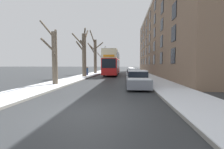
% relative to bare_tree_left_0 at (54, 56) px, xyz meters
% --- Properties ---
extents(ground_plane, '(320.00, 320.00, 0.00)m').
position_rel_bare_tree_left_0_xyz_m(ground_plane, '(5.07, -7.79, -2.85)').
color(ground_plane, '#303335').
extents(sidewalk_left, '(3.01, 130.00, 0.16)m').
position_rel_bare_tree_left_0_xyz_m(sidewalk_left, '(-0.17, 45.21, -2.77)').
color(sidewalk_left, gray).
rests_on(sidewalk_left, ground).
extents(sidewalk_right, '(3.01, 130.00, 0.16)m').
position_rel_bare_tree_left_0_xyz_m(sidewalk_right, '(10.31, 45.21, -2.77)').
color(sidewalk_right, gray).
rests_on(sidewalk_right, ground).
extents(terrace_facade_right, '(9.10, 42.62, 14.67)m').
position_rel_bare_tree_left_0_xyz_m(terrace_facade_right, '(16.31, 19.08, 4.49)').
color(terrace_facade_right, '#7A604C').
rests_on(terrace_facade_right, ground).
extents(bare_tree_left_0, '(3.54, 3.80, 6.59)m').
position_rel_bare_tree_left_0_xyz_m(bare_tree_left_0, '(0.00, 0.00, 0.00)').
color(bare_tree_left_0, brown).
rests_on(bare_tree_left_0, ground).
extents(bare_tree_left_1, '(2.87, 3.24, 7.81)m').
position_rel_bare_tree_left_0_xyz_m(bare_tree_left_1, '(0.18, 9.54, 0.99)').
color(bare_tree_left_1, brown).
rests_on(bare_tree_left_1, ground).
extents(bare_tree_left_2, '(3.28, 1.89, 9.35)m').
position_rel_bare_tree_left_0_xyz_m(bare_tree_left_2, '(0.01, 19.10, 1.28)').
color(bare_tree_left_2, brown).
rests_on(bare_tree_left_2, ground).
extents(bare_tree_left_3, '(3.06, 3.12, 7.13)m').
position_rel_bare_tree_left_0_xyz_m(bare_tree_left_3, '(0.21, 28.65, 0.30)').
color(bare_tree_left_3, brown).
rests_on(bare_tree_left_3, ground).
extents(double_decker_bus, '(2.49, 10.84, 4.57)m').
position_rel_bare_tree_left_0_xyz_m(double_decker_bus, '(4.14, 14.87, -0.27)').
color(double_decker_bus, red).
rests_on(double_decker_bus, ground).
extents(parked_car_0, '(1.84, 4.60, 1.51)m').
position_rel_bare_tree_left_0_xyz_m(parked_car_0, '(7.74, -0.68, -2.15)').
color(parked_car_0, slate).
rests_on(parked_car_0, ground).
extents(parked_car_1, '(1.81, 3.95, 1.48)m').
position_rel_bare_tree_left_0_xyz_m(parked_car_1, '(7.74, 5.10, -2.17)').
color(parked_car_1, '#474C56').
rests_on(parked_car_1, ground).
extents(parked_car_2, '(1.83, 4.06, 1.40)m').
position_rel_bare_tree_left_0_xyz_m(parked_car_2, '(7.74, 9.97, -2.20)').
color(parked_car_2, '#9EA3AD').
rests_on(parked_car_2, ground).
extents(pedestrian_left_sidewalk, '(0.36, 0.36, 1.66)m').
position_rel_bare_tree_left_0_xyz_m(pedestrian_left_sidewalk, '(0.00, 12.21, -1.93)').
color(pedestrian_left_sidewalk, navy).
rests_on(pedestrian_left_sidewalk, ground).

